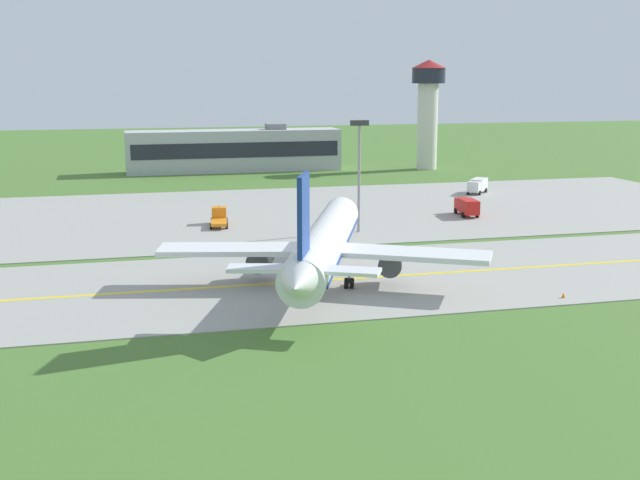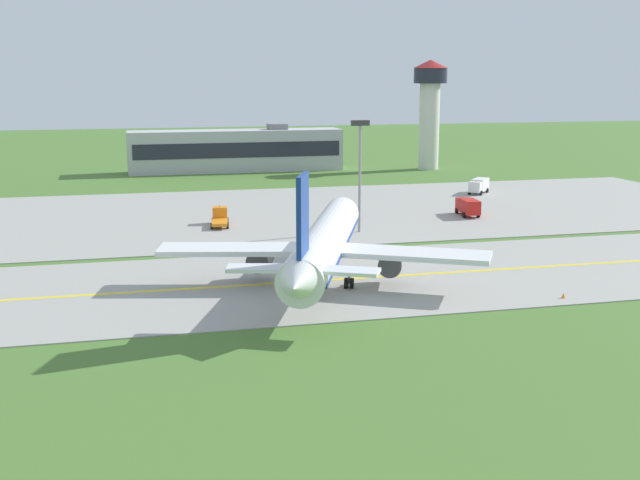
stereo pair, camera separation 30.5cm
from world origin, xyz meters
The scene contains 12 objects.
ground_plane centered at (0.00, 0.00, 0.00)m, with size 500.00×500.00×0.00m, color #47702D.
taxiway_strip centered at (0.00, 0.00, 0.05)m, with size 240.00×28.00×0.10m, color #9E9B93.
apron_pad centered at (10.00, 42.00, 0.05)m, with size 140.00×52.00×0.10m, color #9E9B93.
taxiway_centreline centered at (0.00, 0.00, 0.11)m, with size 220.00×0.60×0.01m, color yellow.
airplane_lead centered at (1.81, -1.13, 4.13)m, with size 31.40×38.10×12.70m.
service_truck_baggage centered at (43.69, 53.27, 1.53)m, with size 5.47×5.88×2.60m.
service_truck_fuel centered at (32.18, 32.27, 1.53)m, with size 2.87×6.19×2.60m.
service_truck_catering centered at (-4.07, 33.73, 1.18)m, with size 3.04×6.63×2.59m.
terminal_building centered at (7.80, 98.16, 4.44)m, with size 45.60×8.37×10.01m.
control_tower centered at (49.34, 91.53, 14.38)m, with size 7.60×7.60×23.60m.
apron_light_mast centered at (13.09, 24.14, 9.33)m, with size 2.40×0.50×14.70m.
traffic_cone_near_edge centered at (21.98, -11.87, 0.30)m, with size 0.44×0.44×0.60m, color orange.
Camera 2 is at (-17.95, -77.71, 20.45)m, focal length 46.11 mm.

